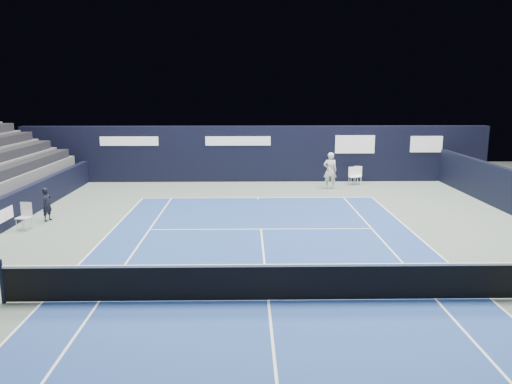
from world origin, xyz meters
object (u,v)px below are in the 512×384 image
at_px(folding_chair_back_b, 353,175).
at_px(tennis_net, 268,281).
at_px(folding_chair_back_a, 358,172).
at_px(tennis_player, 330,170).
at_px(line_judge_chair, 25,214).

height_order(folding_chair_back_b, tennis_net, tennis_net).
relative_size(folding_chair_back_a, tennis_player, 0.51).
xyz_separation_m(folding_chair_back_a, tennis_player, (-1.74, -1.26, 0.30)).
bearing_deg(tennis_net, folding_chair_back_a, 70.20).
xyz_separation_m(folding_chair_back_a, tennis_net, (-5.56, -15.44, -0.14)).
bearing_deg(tennis_player, folding_chair_back_b, 36.40).
bearing_deg(line_judge_chair, tennis_player, 41.82).
relative_size(folding_chair_back_a, folding_chair_back_b, 1.01).
bearing_deg(tennis_net, folding_chair_back_b, 71.00).
bearing_deg(tennis_net, tennis_player, 74.92).
distance_m(folding_chair_back_b, tennis_net, 16.10).
relative_size(folding_chair_back_b, tennis_player, 0.51).
bearing_deg(folding_chair_back_a, tennis_net, -95.94).
distance_m(line_judge_chair, tennis_net, 10.90).
bearing_deg(tennis_net, line_judge_chair, 142.93).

